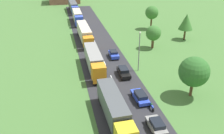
# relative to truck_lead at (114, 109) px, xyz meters

# --- Properties ---
(road) EXTENTS (10.00, 140.00, 0.06)m
(road) POSITION_rel_truck_lead_xyz_m (2.42, 7.81, -2.09)
(road) COLOR #2B2B30
(road) RESTS_ON ground
(lane_marking_centre) EXTENTS (0.16, 119.06, 0.01)m
(lane_marking_centre) POSITION_rel_truck_lead_xyz_m (2.42, 2.98, -2.05)
(lane_marking_centre) COLOR white
(lane_marking_centre) RESTS_ON road
(truck_lead) EXTENTS (2.77, 12.68, 3.58)m
(truck_lead) POSITION_rel_truck_lead_xyz_m (0.00, 0.00, 0.00)
(truck_lead) COLOR yellow
(truck_lead) RESTS_ON road
(truck_second) EXTENTS (2.56, 12.82, 3.68)m
(truck_second) POSITION_rel_truck_lead_xyz_m (-0.22, 16.50, 0.07)
(truck_second) COLOR orange
(truck_second) RESTS_ON road
(truck_third) EXTENTS (2.73, 14.66, 3.74)m
(truck_third) POSITION_rel_truck_lead_xyz_m (0.04, 34.17, 0.09)
(truck_third) COLOR orange
(truck_third) RESTS_ON road
(truck_fourth) EXTENTS (2.57, 12.16, 3.59)m
(truck_fourth) POSITION_rel_truck_lead_xyz_m (-0.07, 52.26, 0.01)
(truck_fourth) COLOR blue
(truck_fourth) RESTS_ON road
(truck_fifth) EXTENTS (2.85, 14.20, 3.52)m
(truck_fifth) POSITION_rel_truck_lead_xyz_m (-0.16, 68.49, -0.02)
(truck_fifth) COLOR blue
(truck_fifth) RESTS_ON road
(car_second) EXTENTS (1.84, 3.94, 1.47)m
(car_second) POSITION_rel_truck_lead_xyz_m (5.01, -3.11, -1.29)
(car_second) COLOR gray
(car_second) RESTS_ON road
(car_third) EXTENTS (1.93, 4.51, 1.47)m
(car_third) POSITION_rel_truck_lead_xyz_m (5.14, 4.09, -1.29)
(car_third) COLOR blue
(car_third) RESTS_ON road
(car_fourth) EXTENTS (1.87, 4.54, 1.56)m
(car_fourth) POSITION_rel_truck_lead_xyz_m (4.82, 12.98, -1.25)
(car_fourth) COLOR black
(car_fourth) RESTS_ON road
(car_fifth) EXTENTS (1.84, 3.98, 1.50)m
(car_fifth) POSITION_rel_truck_lead_xyz_m (4.97, 21.93, -1.27)
(car_fifth) COLOR blue
(car_fifth) RESTS_ON road
(motorcycle_courier) EXTENTS (0.28, 1.94, 0.91)m
(motorcycle_courier) POSITION_rel_truck_lead_xyz_m (6.12, 1.55, -1.57)
(motorcycle_courier) COLOR black
(motorcycle_courier) RESTS_ON road
(lamppost_second) EXTENTS (0.36, 0.36, 8.04)m
(lamppost_second) POSITION_rel_truck_lead_xyz_m (8.25, 14.51, 2.38)
(lamppost_second) COLOR slate
(lamppost_second) RESTS_ON ground
(tree_birch) EXTENTS (3.89, 3.89, 6.88)m
(tree_birch) POSITION_rel_truck_lead_xyz_m (20.90, 40.86, 2.77)
(tree_birch) COLOR #513823
(tree_birch) RESTS_ON ground
(tree_maple) EXTENTS (3.65, 3.65, 5.61)m
(tree_maple) POSITION_rel_truck_lead_xyz_m (15.53, 25.63, 1.62)
(tree_maple) COLOR #513823
(tree_maple) RESTS_ON ground
(tree_elm) EXTENTS (3.74, 3.74, 6.88)m
(tree_elm) POSITION_rel_truck_lead_xyz_m (26.11, 29.70, 2.67)
(tree_elm) COLOR #513823
(tree_elm) RESTS_ON ground
(tree_ash) EXTENTS (4.86, 4.86, 6.84)m
(tree_ash) POSITION_rel_truck_lead_xyz_m (13.77, 3.76, 2.28)
(tree_ash) COLOR #513823
(tree_ash) RESTS_ON ground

